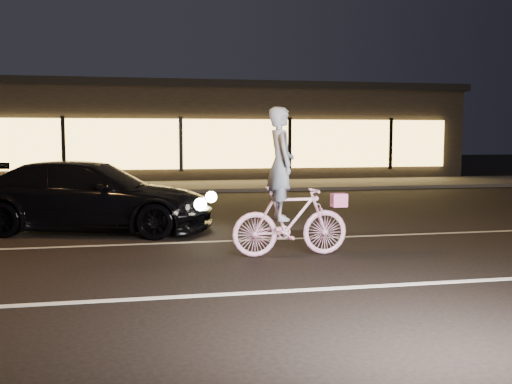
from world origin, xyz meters
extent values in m
plane|color=black|center=(0.00, 0.00, 0.00)|extent=(90.00, 90.00, 0.00)
cube|color=silver|center=(0.00, -1.50, 0.00)|extent=(60.00, 0.12, 0.01)
cube|color=gray|center=(0.00, 2.00, 0.00)|extent=(60.00, 0.10, 0.01)
cube|color=#383533|center=(0.00, 13.00, 0.06)|extent=(30.00, 4.00, 0.12)
cube|color=black|center=(0.00, 19.00, 2.00)|extent=(25.00, 8.00, 4.00)
cube|color=black|center=(0.00, 19.00, 4.05)|extent=(25.40, 8.40, 0.30)
cube|color=#FFC659|center=(0.00, 14.90, 1.60)|extent=(23.00, 0.15, 2.00)
cube|color=black|center=(-4.50, 14.82, 1.60)|extent=(0.15, 0.08, 2.20)
cube|color=black|center=(0.00, 14.82, 1.60)|extent=(0.15, 0.08, 2.20)
cube|color=black|center=(4.50, 14.82, 1.60)|extent=(0.15, 0.08, 2.20)
cube|color=black|center=(9.00, 14.82, 1.60)|extent=(0.15, 0.08, 2.20)
imported|color=#DE428C|center=(0.79, 0.53, 0.57)|extent=(1.89, 0.53, 1.14)
imported|color=silver|center=(0.63, 0.53, 1.49)|extent=(0.43, 0.65, 1.79)
cube|color=#FF4490|center=(1.61, 0.53, 0.89)|extent=(0.24, 0.20, 0.22)
imported|color=black|center=(-2.55, 3.62, 0.71)|extent=(5.25, 3.24, 1.42)
sphere|color=#FFF2BF|center=(-0.12, 3.61, 0.65)|extent=(0.24, 0.24, 0.24)
sphere|color=#FFF2BF|center=(-0.47, 2.36, 0.65)|extent=(0.24, 0.24, 0.24)
camera|label=1|loc=(-1.51, -8.23, 1.93)|focal=40.00mm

